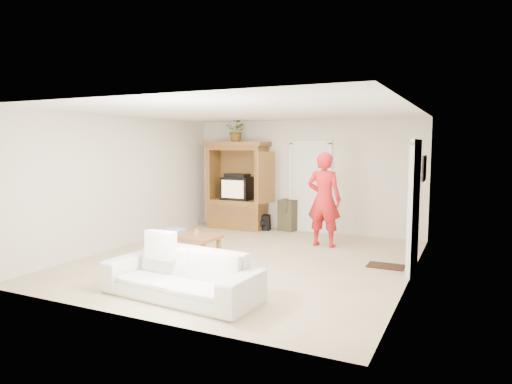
% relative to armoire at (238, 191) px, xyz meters
% --- Properties ---
extents(floor, '(6.00, 6.00, 0.00)m').
position_rel_armoire_xyz_m(floor, '(1.58, -2.66, -0.91)').
color(floor, tan).
rests_on(floor, ground).
extents(ceiling, '(6.00, 6.00, 0.00)m').
position_rel_armoire_xyz_m(ceiling, '(1.58, -2.66, 1.69)').
color(ceiling, white).
rests_on(ceiling, floor).
extents(wall_back, '(5.50, 0.00, 5.50)m').
position_rel_armoire_xyz_m(wall_back, '(1.58, 0.34, 0.39)').
color(wall_back, silver).
rests_on(wall_back, floor).
extents(wall_front, '(5.50, 0.00, 5.50)m').
position_rel_armoire_xyz_m(wall_front, '(1.58, -5.66, 0.39)').
color(wall_front, silver).
rests_on(wall_front, floor).
extents(wall_left, '(0.00, 6.00, 6.00)m').
position_rel_armoire_xyz_m(wall_left, '(-1.17, -2.66, 0.39)').
color(wall_left, silver).
rests_on(wall_left, floor).
extents(wall_right, '(0.00, 6.00, 6.00)m').
position_rel_armoire_xyz_m(wall_right, '(4.33, -2.66, 0.39)').
color(wall_right, silver).
rests_on(wall_right, floor).
extents(armoire, '(1.82, 1.14, 2.10)m').
position_rel_armoire_xyz_m(armoire, '(0.00, 0.00, 0.00)').
color(armoire, brown).
rests_on(armoire, floor).
extents(door_back, '(0.85, 0.05, 2.04)m').
position_rel_armoire_xyz_m(door_back, '(1.73, 0.31, 0.11)').
color(door_back, white).
rests_on(door_back, floor).
extents(doorway_right, '(0.05, 0.90, 2.04)m').
position_rel_armoire_xyz_m(doorway_right, '(4.30, -2.06, 0.11)').
color(doorway_right, black).
rests_on(doorway_right, floor).
extents(framed_picture, '(0.03, 0.60, 0.48)m').
position_rel_armoire_xyz_m(framed_picture, '(4.31, -0.76, 0.69)').
color(framed_picture, black).
rests_on(framed_picture, wall_right).
extents(doormat, '(0.60, 0.40, 0.02)m').
position_rel_armoire_xyz_m(doormat, '(3.88, -2.06, -0.90)').
color(doormat, '#382316').
rests_on(doormat, floor).
extents(plant, '(0.49, 0.43, 0.52)m').
position_rel_armoire_xyz_m(plant, '(-0.02, -0.03, 1.45)').
color(plant, '#4C7238').
rests_on(plant, armoire).
extents(man, '(0.71, 0.48, 1.90)m').
position_rel_armoire_xyz_m(man, '(2.47, -1.03, 0.04)').
color(man, red).
rests_on(man, floor).
extents(sofa, '(2.24, 1.02, 0.64)m').
position_rel_armoire_xyz_m(sofa, '(1.67, -4.82, -0.59)').
color(sofa, silver).
rests_on(sofa, floor).
extents(coffee_table, '(1.18, 0.67, 0.43)m').
position_rel_armoire_xyz_m(coffee_table, '(0.55, -3.01, -0.53)').
color(coffee_table, olive).
rests_on(coffee_table, floor).
extents(towel, '(0.41, 0.33, 0.08)m').
position_rel_armoire_xyz_m(towel, '(0.25, -3.01, -0.44)').
color(towel, '#F8526E').
rests_on(towel, coffee_table).
extents(candle, '(0.08, 0.08, 0.10)m').
position_rel_armoire_xyz_m(candle, '(0.71, -2.96, -0.43)').
color(candle, tan).
rests_on(candle, coffee_table).
extents(backpack_black, '(0.31, 0.21, 0.36)m').
position_rel_armoire_xyz_m(backpack_black, '(0.70, -0.03, -0.73)').
color(backpack_black, black).
rests_on(backpack_black, floor).
extents(backpack_olive, '(0.43, 0.35, 0.74)m').
position_rel_armoire_xyz_m(backpack_olive, '(1.22, 0.19, -0.54)').
color(backpack_olive, '#47442B').
rests_on(backpack_olive, floor).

